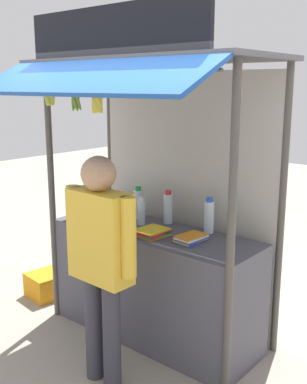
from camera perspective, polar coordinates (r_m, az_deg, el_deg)
name	(u,v)px	position (r m, az deg, el deg)	size (l,w,h in m)	color
ground_plane	(154,333)	(4.52, 0.00, -16.79)	(20.00, 20.00, 0.00)	#9E9384
stall_counter	(154,283)	(4.29, 0.00, -11.05)	(1.94, 0.67, 0.99)	#4C4C56
stall_structure	(162,151)	(4.05, 1.03, 5.07)	(2.14, 1.52, 2.80)	#4C4742
water_bottle_front_right	(209,216)	(4.06, 6.78, -2.94)	(0.09, 0.09, 0.31)	silver
water_bottle_rear_center	(116,203)	(4.67, -4.61, -1.33)	(0.06, 0.06, 0.23)	silver
water_bottle_mid_right	(138,203)	(4.47, -1.88, -1.40)	(0.09, 0.09, 0.31)	silver
water_bottle_back_right	(141,212)	(4.28, -1.51, -2.40)	(0.07, 0.07, 0.26)	silver
water_bottle_left	(168,208)	(4.32, 1.79, -1.93)	(0.09, 0.09, 0.31)	silver
magazine_stack_far_right	(152,232)	(4.00, -0.19, -4.91)	(0.26, 0.29, 0.05)	orange
magazine_stack_center	(106,224)	(4.22, -5.75, -3.90)	(0.28, 0.30, 0.07)	black
magazine_stack_back_left	(99,215)	(4.54, -6.66, -2.85)	(0.21, 0.30, 0.05)	orange
magazine_stack_far_left	(191,238)	(3.85, 4.60, -5.66)	(0.20, 0.28, 0.05)	blue
banana_bunch_rightmost	(76,100)	(3.94, -9.46, 10.97)	(0.09, 0.09, 0.29)	#332D23
banana_bunch_inner_left	(50,96)	(4.20, -12.54, 11.29)	(0.11, 0.11, 0.26)	#332D23
banana_bunch_leftmost	(97,104)	(3.76, -6.87, 10.59)	(0.11, 0.10, 0.30)	#332D23
vendor_person	(101,251)	(3.44, -6.47, -7.21)	(0.67, 0.25, 1.76)	#383842
plastic_crate	(47,285)	(5.29, -12.88, -10.95)	(0.37, 0.37, 0.26)	orange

